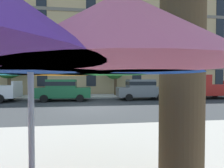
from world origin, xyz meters
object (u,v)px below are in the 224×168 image
object	(u,v)px
sedan_green	(63,89)
street_tree_middle	(114,68)
sedan_gray	(141,89)
street_tree_right	(194,63)
street_tree_left	(8,63)
pickup_red	(205,88)
patio_umbrella	(30,48)

from	to	relation	value
sedan_green	street_tree_middle	world-z (taller)	street_tree_middle
sedan_gray	street_tree_middle	xyz separation A→B (m)	(-1.86, 3.73, 2.04)
street_tree_middle	street_tree_right	size ratio (longest dim) A/B	0.84
sedan_gray	street_tree_left	world-z (taller)	street_tree_left
pickup_red	street_tree_right	distance (m)	4.68
pickup_red	patio_umbrella	xyz separation A→B (m)	(-11.13, -12.70, 1.08)
sedan_green	street_tree_middle	size ratio (longest dim) A/B	1.07
patio_umbrella	street_tree_left	bearing A→B (deg)	114.50
patio_umbrella	sedan_green	bearing A→B (deg)	97.15
sedan_green	patio_umbrella	world-z (taller)	patio_umbrella
street_tree_left	sedan_green	bearing A→B (deg)	-31.63
sedan_green	street_tree_left	distance (m)	7.26
sedan_green	sedan_gray	world-z (taller)	same
street_tree_left	street_tree_right	size ratio (longest dim) A/B	1.00
sedan_gray	street_tree_left	distance (m)	13.25
street_tree_right	street_tree_middle	bearing A→B (deg)	179.60
street_tree_left	patio_umbrella	xyz separation A→B (m)	(7.42, -16.29, -1.26)
sedan_gray	pickup_red	distance (m)	6.03
pickup_red	patio_umbrella	size ratio (longest dim) A/B	1.43
street_tree_left	street_tree_middle	size ratio (longest dim) A/B	1.19
street_tree_left	street_tree_middle	bearing A→B (deg)	0.73
sedan_green	street_tree_middle	distance (m)	6.43
sedan_green	street_tree_right	distance (m)	14.77
sedan_gray	pickup_red	size ratio (longest dim) A/B	0.86
sedan_gray	street_tree_middle	distance (m)	4.63
pickup_red	street_tree_left	size ratio (longest dim) A/B	1.04
sedan_green	street_tree_middle	bearing A→B (deg)	37.63
street_tree_left	sedan_gray	bearing A→B (deg)	-16.00
sedan_green	street_tree_right	size ratio (longest dim) A/B	0.90
sedan_green	street_tree_right	bearing A→B (deg)	14.60
street_tree_left	street_tree_right	xyz separation A→B (m)	(19.89, 0.07, 0.24)
street_tree_left	street_tree_right	world-z (taller)	same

